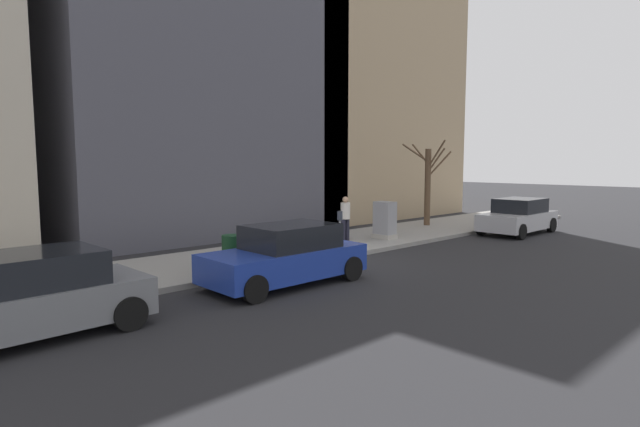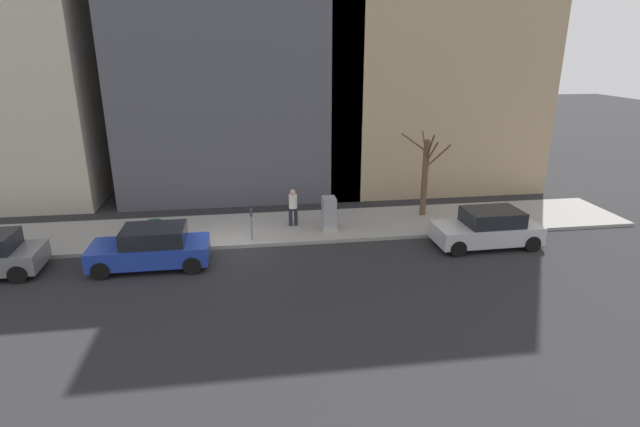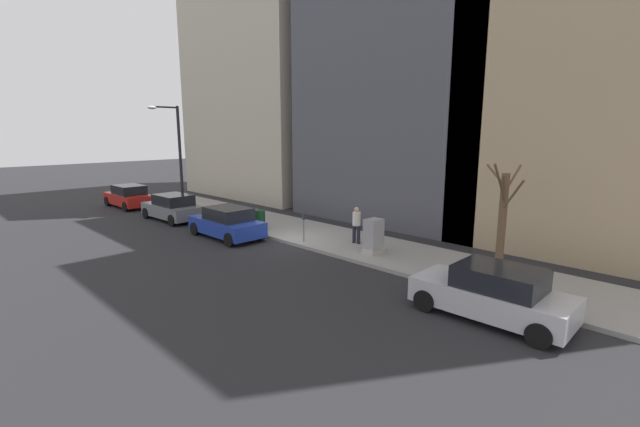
{
  "view_description": "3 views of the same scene",
  "coord_description": "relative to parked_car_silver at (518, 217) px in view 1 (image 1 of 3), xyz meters",
  "views": [
    {
      "loc": [
        -10.86,
        10.63,
        3.08
      ],
      "look_at": [
        0.21,
        0.19,
        1.52
      ],
      "focal_mm": 28.0,
      "sensor_mm": 36.0,
      "label": 1
    },
    {
      "loc": [
        -18.79,
        -0.89,
        7.73
      ],
      "look_at": [
        1.23,
        -3.86,
        0.9
      ],
      "focal_mm": 28.0,
      "sensor_mm": 36.0,
      "label": 2
    },
    {
      "loc": [
        -12.41,
        -14.85,
        5.16
      ],
      "look_at": [
        1.27,
        -1.16,
        1.39
      ],
      "focal_mm": 24.0,
      "sensor_mm": 36.0,
      "label": 3
    }
  ],
  "objects": [
    {
      "name": "office_block_center",
      "position": [
        12.71,
        9.79,
        9.04
      ],
      "size": [
        12.14,
        12.14,
        19.55
      ],
      "primitive_type": "cube",
      "color": "#4C4C56",
      "rests_on": "ground"
    },
    {
      "name": "utility_box",
      "position": [
        2.44,
        6.08,
        0.11
      ],
      "size": [
        0.83,
        0.61,
        1.43
      ],
      "color": "#A8A399",
      "rests_on": "sidewalk"
    },
    {
      "name": "bare_tree",
      "position": [
        3.73,
        1.38,
        1.39
      ],
      "size": [
        1.94,
        1.9,
        3.94
      ],
      "color": "brown",
      "rests_on": "sidewalk"
    },
    {
      "name": "sidewalk",
      "position": [
        3.14,
        10.34,
        -0.66
      ],
      "size": [
        4.0,
        36.0,
        0.15
      ],
      "primitive_type": "cube",
      "color": "gray",
      "rests_on": "ground"
    },
    {
      "name": "pedestrian_near_meter",
      "position": [
        3.12,
        7.57,
        0.35
      ],
      "size": [
        0.36,
        0.4,
        1.66
      ],
      "rotation": [
        0.0,
        0.0,
        1.66
      ],
      "color": "#1E1E2D",
      "rests_on": "sidewalk"
    },
    {
      "name": "trash_bin",
      "position": [
        2.04,
        13.29,
        -0.14
      ],
      "size": [
        0.56,
        0.56,
        0.9
      ],
      "primitive_type": "cylinder",
      "color": "#14381E",
      "rests_on": "sidewalk"
    },
    {
      "name": "parked_car_blue",
      "position": [
        -0.11,
        13.08,
        0.0
      ],
      "size": [
        1.93,
        4.2,
        1.52
      ],
      "rotation": [
        0.0,
        0.0,
        -0.0
      ],
      "color": "#1E389E",
      "rests_on": "ground"
    },
    {
      "name": "ground_plane",
      "position": [
        1.14,
        10.34,
        -0.74
      ],
      "size": [
        120.0,
        120.0,
        0.0
      ],
      "primitive_type": "plane",
      "color": "#232326"
    },
    {
      "name": "parked_car_grey",
      "position": [
        -0.03,
        18.92,
        0.0
      ],
      "size": [
        2.05,
        4.26,
        1.52
      ],
      "rotation": [
        0.0,
        0.0,
        0.03
      ],
      "color": "slate",
      "rests_on": "ground"
    },
    {
      "name": "office_tower_left",
      "position": [
        12.58,
        -0.66,
        11.74
      ],
      "size": [
        11.88,
        11.88,
        24.94
      ],
      "primitive_type": "cube",
      "color": "tan",
      "rests_on": "ground"
    },
    {
      "name": "parked_car_silver",
      "position": [
        0.0,
        0.0,
        0.0
      ],
      "size": [
        1.99,
        4.23,
        1.52
      ],
      "rotation": [
        0.0,
        0.0,
        0.02
      ],
      "color": "#B7B7BC",
      "rests_on": "ground"
    },
    {
      "name": "parking_meter",
      "position": [
        1.59,
        9.41,
        0.24
      ],
      "size": [
        0.14,
        0.1,
        1.35
      ],
      "color": "slate",
      "rests_on": "sidewalk"
    }
  ]
}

